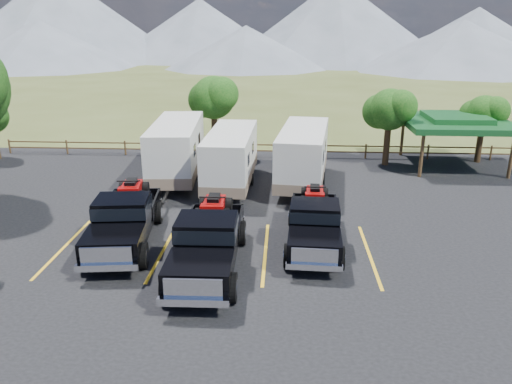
# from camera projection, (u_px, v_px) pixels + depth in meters

# --- Properties ---
(ground) EXTENTS (320.00, 320.00, 0.00)m
(ground) POSITION_uv_depth(u_px,v_px,m) (197.00, 307.00, 15.70)
(ground) COLOR #464F21
(ground) RESTS_ON ground
(asphalt_lot) EXTENTS (44.00, 34.00, 0.04)m
(asphalt_lot) POSITION_uv_depth(u_px,v_px,m) (211.00, 263.00, 18.52)
(asphalt_lot) COLOR black
(asphalt_lot) RESTS_ON ground
(stall_lines) EXTENTS (12.12, 5.50, 0.01)m
(stall_lines) POSITION_uv_depth(u_px,v_px,m) (214.00, 251.00, 19.46)
(stall_lines) COLOR yellow
(stall_lines) RESTS_ON asphalt_lot
(tree_ne_a) EXTENTS (3.11, 2.92, 4.76)m
(tree_ne_a) POSITION_uv_depth(u_px,v_px,m) (389.00, 110.00, 30.17)
(tree_ne_a) COLOR #312313
(tree_ne_a) RESTS_ON ground
(tree_ne_b) EXTENTS (2.77, 2.59, 4.27)m
(tree_ne_b) POSITION_uv_depth(u_px,v_px,m) (483.00, 114.00, 30.90)
(tree_ne_b) COLOR #312313
(tree_ne_b) RESTS_ON ground
(tree_north) EXTENTS (3.46, 3.24, 5.25)m
(tree_north) POSITION_uv_depth(u_px,v_px,m) (213.00, 98.00, 32.54)
(tree_north) COLOR #312313
(tree_north) RESTS_ON ground
(rail_fence) EXTENTS (36.12, 0.12, 1.00)m
(rail_fence) POSITION_uv_depth(u_px,v_px,m) (274.00, 149.00, 32.88)
(rail_fence) COLOR #4F3621
(rail_fence) RESTS_ON ground
(pavilion) EXTENTS (6.20, 6.20, 3.22)m
(pavilion) POSITION_uv_depth(u_px,v_px,m) (456.00, 122.00, 30.16)
(pavilion) COLOR #4F3621
(pavilion) RESTS_ON ground
(mountain_range) EXTENTS (209.00, 71.00, 20.00)m
(mountain_range) POSITION_uv_depth(u_px,v_px,m) (241.00, 25.00, 113.72)
(mountain_range) COLOR slate
(mountain_range) RESTS_ON ground
(rig_left) EXTENTS (2.95, 6.87, 2.23)m
(rig_left) POSITION_uv_depth(u_px,v_px,m) (125.00, 218.00, 19.88)
(rig_left) COLOR black
(rig_left) RESTS_ON asphalt_lot
(rig_center) EXTENTS (2.47, 6.80, 2.26)m
(rig_center) POSITION_uv_depth(u_px,v_px,m) (208.00, 240.00, 17.82)
(rig_center) COLOR black
(rig_center) RESTS_ON asphalt_lot
(rig_right) EXTENTS (2.40, 6.21, 2.04)m
(rig_right) POSITION_uv_depth(u_px,v_px,m) (314.00, 221.00, 19.75)
(rig_right) COLOR black
(rig_right) RESTS_ON asphalt_lot
(trailer_left) EXTENTS (2.96, 9.34, 3.23)m
(trailer_left) POSITION_uv_depth(u_px,v_px,m) (177.00, 150.00, 27.90)
(trailer_left) COLOR silver
(trailer_left) RESTS_ON asphalt_lot
(trailer_center) EXTENTS (2.42, 8.68, 3.02)m
(trailer_center) POSITION_uv_depth(u_px,v_px,m) (231.00, 158.00, 26.62)
(trailer_center) COLOR silver
(trailer_center) RESTS_ON asphalt_lot
(trailer_right) EXTENTS (3.15, 9.01, 3.11)m
(trailer_right) POSITION_uv_depth(u_px,v_px,m) (303.00, 156.00, 26.89)
(trailer_right) COLOR silver
(trailer_right) RESTS_ON asphalt_lot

